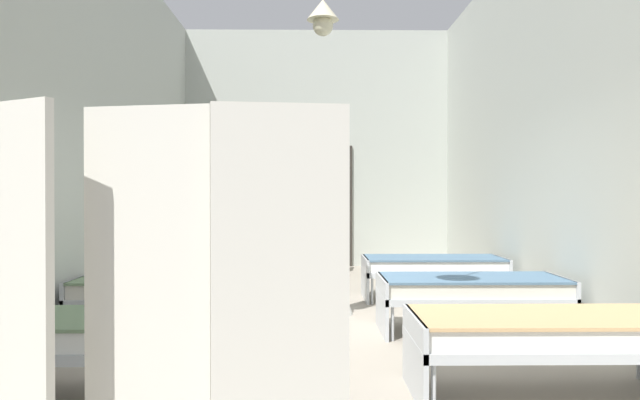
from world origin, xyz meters
TOP-DOWN VIEW (x-y plane):
  - ground_plane at (0.00, 0.00)m, footprint 5.82×11.72m
  - room_shell at (0.00, 1.17)m, footprint 5.62×11.32m
  - bed_left_row_0 at (-1.56, -1.90)m, footprint 1.90×0.84m
  - bed_right_row_0 at (1.56, -1.90)m, footprint 1.90×0.84m
  - bed_left_row_1 at (-1.56, 0.00)m, footprint 1.90×0.84m
  - bed_right_row_1 at (1.56, 0.00)m, footprint 1.90×0.84m
  - bed_left_row_2 at (-1.56, 1.90)m, footprint 1.90×0.84m
  - bed_right_row_2 at (1.56, 1.90)m, footprint 1.90×0.84m
  - nurse_near_aisle at (0.13, 0.92)m, footprint 0.52×0.52m
  - potted_plant at (0.16, 4.64)m, footprint 0.56×0.56m
  - privacy_screen at (-0.61, -4.17)m, footprint 1.24×0.22m

SIDE VIEW (x-z plane):
  - ground_plane at x=0.00m, z-range -0.10..0.00m
  - bed_left_row_0 at x=-1.56m, z-range 0.15..0.73m
  - bed_right_row_0 at x=1.56m, z-range 0.15..0.73m
  - bed_left_row_1 at x=-1.56m, z-range 0.15..0.73m
  - bed_right_row_1 at x=1.56m, z-range 0.15..0.73m
  - bed_left_row_2 at x=-1.56m, z-range 0.15..0.73m
  - bed_right_row_2 at x=1.56m, z-range 0.15..0.73m
  - nurse_near_aisle at x=0.13m, z-range -0.21..1.27m
  - potted_plant at x=0.16m, z-range 0.17..1.46m
  - privacy_screen at x=-0.61m, z-range 0.00..1.70m
  - room_shell at x=0.00m, z-range 0.00..4.71m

